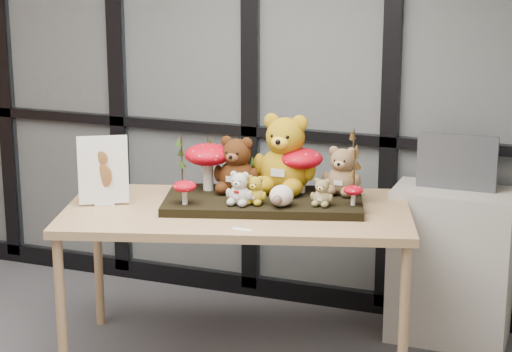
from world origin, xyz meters
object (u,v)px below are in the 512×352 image
at_px(bear_beige_small, 322,191).
at_px(bear_small_yellow, 255,188).
at_px(diorama_tray, 264,201).
at_px(display_table, 237,221).
at_px(plush_cream_hedgehog, 281,195).
at_px(mushroom_front_left, 185,191).
at_px(sign_holder, 103,172).
at_px(bear_brown_medium, 237,162).
at_px(bear_tan_back, 342,168).
at_px(cabinet, 451,266).
at_px(mushroom_front_right, 353,194).
at_px(bear_pooh_yellow, 286,149).
at_px(bear_white_bow, 240,186).
at_px(mushroom_back_right, 300,168).
at_px(monitor, 457,162).
at_px(mushroom_back_left, 208,165).

bearing_deg(bear_beige_small, bear_small_yellow, 178.67).
bearing_deg(diorama_tray, display_table, -153.43).
xyz_separation_m(plush_cream_hedgehog, mushroom_front_left, (-0.47, -0.14, 0.01)).
xyz_separation_m(mushroom_front_left, sign_holder, (-0.45, -0.02, 0.06)).
distance_m(bear_brown_medium, bear_tan_back, 0.55).
distance_m(bear_tan_back, cabinet, 0.86).
relative_size(bear_small_yellow, cabinet, 0.19).
distance_m(bear_beige_small, mushroom_front_right, 0.16).
bearing_deg(display_table, bear_pooh_yellow, 41.26).
relative_size(bear_beige_small, plush_cream_hedgehog, 1.29).
bearing_deg(bear_small_yellow, bear_white_bow, -168.49).
xyz_separation_m(bear_tan_back, mushroom_back_right, (-0.21, -0.05, -0.01)).
xyz_separation_m(plush_cream_hedgehog, mushroom_back_right, (0.00, 0.29, 0.07)).
distance_m(sign_holder, monitor, 1.88).
bearing_deg(bear_white_bow, bear_beige_small, 1.09).
height_order(display_table, diorama_tray, diorama_tray).
height_order(display_table, bear_tan_back, bear_tan_back).
distance_m(plush_cream_hedgehog, mushroom_front_right, 0.36).
relative_size(mushroom_front_left, mushroom_front_right, 1.20).
distance_m(plush_cream_hedgehog, mushroom_front_left, 0.49).
bearing_deg(mushroom_front_left, plush_cream_hedgehog, 16.94).
relative_size(bear_pooh_yellow, mushroom_back_right, 1.75).
bearing_deg(monitor, sign_holder, -153.15).
relative_size(mushroom_back_left, cabinet, 0.32).
height_order(plush_cream_hedgehog, mushroom_front_left, mushroom_front_left).
distance_m(plush_cream_hedgehog, sign_holder, 0.94).
bearing_deg(bear_beige_small, cabinet, 28.36).
relative_size(plush_cream_hedgehog, sign_holder, 0.33).
xyz_separation_m(bear_white_bow, mushroom_front_left, (-0.26, -0.10, -0.03)).
bearing_deg(mushroom_front_left, bear_small_yellow, 22.41).
bearing_deg(mushroom_back_left, bear_white_bow, -37.21).
relative_size(bear_white_bow, mushroom_back_left, 0.68).
distance_m(bear_tan_back, plush_cream_hedgehog, 0.41).
relative_size(bear_small_yellow, plush_cream_hedgehog, 1.36).
distance_m(diorama_tray, bear_brown_medium, 0.26).
xyz_separation_m(bear_brown_medium, cabinet, (1.06, 0.49, -0.61)).
distance_m(bear_beige_small, mushroom_back_right, 0.28).
bearing_deg(sign_holder, bear_tan_back, -6.56).
xyz_separation_m(bear_white_bow, monitor, (0.96, 0.73, 0.05)).
bearing_deg(bear_beige_small, bear_tan_back, 65.58).
bearing_deg(bear_beige_small, mushroom_back_left, 156.89).
distance_m(bear_beige_small, cabinet, 0.96).
bearing_deg(bear_tan_back, diorama_tray, -166.38).
relative_size(bear_small_yellow, sign_holder, 0.44).
height_order(bear_tan_back, monitor, monitor).
relative_size(diorama_tray, mushroom_front_left, 7.64).
xyz_separation_m(diorama_tray, mushroom_front_right, (0.47, 0.03, 0.08)).
height_order(display_table, mushroom_front_left, mushroom_front_left).
bearing_deg(sign_holder, mushroom_front_right, -16.26).
height_order(bear_tan_back, plush_cream_hedgehog, bear_tan_back).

